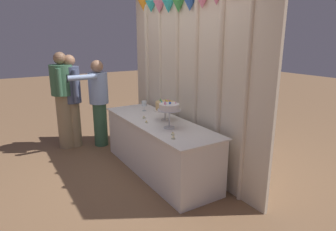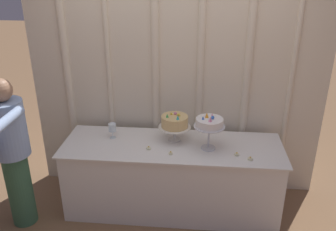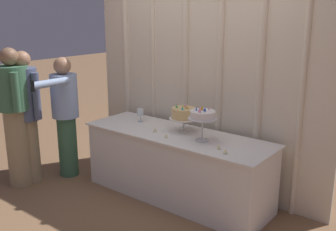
# 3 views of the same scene
# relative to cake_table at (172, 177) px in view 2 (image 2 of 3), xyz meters

# --- Properties ---
(ground_plane) EXTENTS (24.00, 24.00, 0.00)m
(ground_plane) POSITION_rel_cake_table_xyz_m (0.00, -0.10, -0.37)
(ground_plane) COLOR #846042
(draped_curtain) EXTENTS (3.05, 0.18, 2.67)m
(draped_curtain) POSITION_rel_cake_table_xyz_m (-0.01, 0.45, 1.08)
(draped_curtain) COLOR beige
(draped_curtain) RESTS_ON ground_plane
(cake_table) EXTENTS (2.14, 0.70, 0.74)m
(cake_table) POSITION_rel_cake_table_xyz_m (0.00, 0.00, 0.00)
(cake_table) COLOR white
(cake_table) RESTS_ON ground_plane
(cake_display_nearleft) EXTENTS (0.32, 0.32, 0.30)m
(cake_display_nearleft) POSITION_rel_cake_table_xyz_m (0.01, 0.10, 0.56)
(cake_display_nearleft) COLOR silver
(cake_display_nearleft) RESTS_ON cake_table
(cake_display_nearright) EXTENTS (0.29, 0.29, 0.36)m
(cake_display_nearright) POSITION_rel_cake_table_xyz_m (0.35, -0.04, 0.63)
(cake_display_nearright) COLOR silver
(cake_display_nearright) RESTS_ON cake_table
(wine_glass) EXTENTS (0.08, 0.08, 0.16)m
(wine_glass) POSITION_rel_cake_table_xyz_m (-0.61, 0.10, 0.48)
(wine_glass) COLOR silver
(wine_glass) RESTS_ON cake_table
(tealight_far_left) EXTENTS (0.05, 0.05, 0.04)m
(tealight_far_left) POSITION_rel_cake_table_xyz_m (-0.22, -0.11, 0.38)
(tealight_far_left) COLOR beige
(tealight_far_left) RESTS_ON cake_table
(tealight_near_left) EXTENTS (0.04, 0.04, 0.03)m
(tealight_near_left) POSITION_rel_cake_table_xyz_m (-0.00, -0.18, 0.38)
(tealight_near_left) COLOR beige
(tealight_near_left) RESTS_ON cake_table
(tealight_near_right) EXTENTS (0.04, 0.04, 0.04)m
(tealight_near_right) POSITION_rel_cake_table_xyz_m (0.61, -0.15, 0.38)
(tealight_near_right) COLOR beige
(tealight_near_right) RESTS_ON cake_table
(tealight_far_right) EXTENTS (0.05, 0.05, 0.03)m
(tealight_far_right) POSITION_rel_cake_table_xyz_m (0.72, -0.22, 0.38)
(tealight_far_right) COLOR beige
(tealight_far_right) RESTS_ON cake_table
(guest_girl_blue_dress) EXTENTS (0.46, 0.75, 1.48)m
(guest_girl_blue_dress) POSITION_rel_cake_table_xyz_m (-1.43, -0.35, 0.44)
(guest_girl_blue_dress) COLOR #3D6B4C
(guest_girl_blue_dress) RESTS_ON ground_plane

